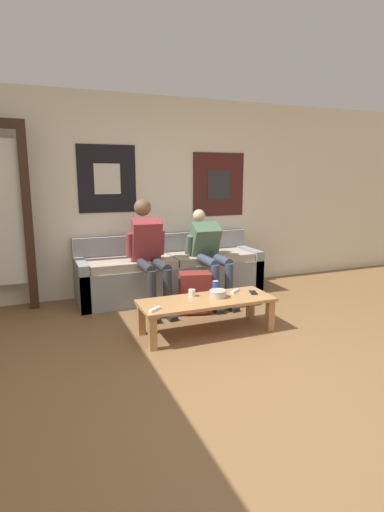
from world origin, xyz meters
name	(u,v)px	position (x,y,z in m)	size (l,w,h in m)	color
ground_plane	(240,384)	(0.00, 0.00, 0.00)	(18.00, 18.00, 0.00)	brown
wall_back	(143,197)	(0.00, 2.71, 1.28)	(10.00, 0.07, 2.55)	silver
couch	(171,273)	(0.25, 2.36, 0.29)	(2.38, 0.69, 0.79)	gray
coffee_table	(207,305)	(0.17, 1.02, 0.29)	(1.34, 0.50, 0.35)	#B27F4C
person_seated_adult	(149,249)	(-0.13, 2.01, 0.70)	(0.47, 0.94, 1.27)	#2D2D33
person_seated_teen	(209,251)	(0.64, 2.01, 0.63)	(0.47, 0.97, 1.12)	#384256
backpack	(195,294)	(0.30, 1.62, 0.22)	(0.40, 0.34, 0.47)	maroon
ceramic_bowl	(218,293)	(0.30, 1.04, 0.39)	(0.17, 0.17, 0.08)	#B7B2A8
pillar_candle	(192,293)	(0.07, 1.16, 0.38)	(0.07, 0.07, 0.08)	silver
drink_can_blue	(215,287)	(0.35, 1.20, 0.41)	(0.07, 0.07, 0.12)	#28479E
game_controller_near_left	(155,309)	(-0.40, 0.88, 0.36)	(0.14, 0.11, 0.03)	white
game_controller_near_right	(235,291)	(0.55, 1.13, 0.36)	(0.13, 0.12, 0.03)	white
cell_phone	(253,293)	(0.71, 1.03, 0.35)	(0.10, 0.15, 0.01)	black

